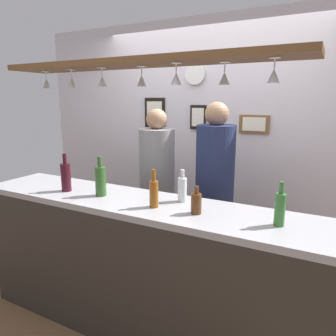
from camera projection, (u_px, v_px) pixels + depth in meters
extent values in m
plane|color=brown|center=(163.00, 302.00, 2.77)|extent=(8.00, 8.00, 0.00)
cube|color=silver|center=(210.00, 142.00, 3.45)|extent=(4.40, 0.06, 2.60)
cube|color=#99999E|center=(139.00, 204.00, 2.25)|extent=(2.70, 0.55, 0.04)
cube|color=#2D2823|center=(120.00, 287.00, 2.14)|extent=(2.65, 0.04, 1.00)
cube|color=brown|center=(140.00, 62.00, 2.08)|extent=(2.20, 0.36, 0.04)
cylinder|color=silver|center=(46.00, 72.00, 2.50)|extent=(0.06, 0.06, 0.00)
cylinder|color=silver|center=(46.00, 75.00, 2.51)|extent=(0.01, 0.01, 0.06)
cone|color=silver|center=(47.00, 84.00, 2.52)|extent=(0.07, 0.07, 0.08)
cylinder|color=silver|center=(71.00, 70.00, 2.33)|extent=(0.06, 0.06, 0.00)
cylinder|color=silver|center=(71.00, 73.00, 2.33)|extent=(0.01, 0.01, 0.06)
cone|color=silver|center=(72.00, 82.00, 2.35)|extent=(0.07, 0.07, 0.08)
cylinder|color=silver|center=(102.00, 68.00, 2.20)|extent=(0.06, 0.06, 0.00)
cylinder|color=silver|center=(102.00, 72.00, 2.20)|extent=(0.01, 0.01, 0.06)
cone|color=silver|center=(102.00, 82.00, 2.22)|extent=(0.07, 0.07, 0.08)
cylinder|color=silver|center=(141.00, 66.00, 2.10)|extent=(0.06, 0.06, 0.00)
cylinder|color=silver|center=(141.00, 71.00, 2.11)|extent=(0.01, 0.01, 0.06)
cone|color=silver|center=(141.00, 81.00, 2.12)|extent=(0.07, 0.07, 0.08)
cylinder|color=silver|center=(176.00, 63.00, 1.90)|extent=(0.06, 0.06, 0.00)
cylinder|color=silver|center=(176.00, 68.00, 1.90)|extent=(0.01, 0.01, 0.06)
cone|color=silver|center=(176.00, 79.00, 1.92)|extent=(0.07, 0.07, 0.08)
cylinder|color=silver|center=(225.00, 62.00, 1.86)|extent=(0.06, 0.06, 0.00)
cylinder|color=silver|center=(225.00, 67.00, 1.87)|extent=(0.01, 0.01, 0.06)
cone|color=silver|center=(224.00, 78.00, 1.88)|extent=(0.07, 0.07, 0.08)
cylinder|color=silver|center=(275.00, 58.00, 1.66)|extent=(0.06, 0.06, 0.00)
cylinder|color=silver|center=(275.00, 63.00, 1.67)|extent=(0.01, 0.01, 0.06)
cone|color=silver|center=(274.00, 76.00, 1.68)|extent=(0.07, 0.07, 0.08)
cube|color=#2D334C|center=(158.00, 236.00, 3.18)|extent=(0.17, 0.18, 0.79)
cylinder|color=gray|center=(157.00, 165.00, 3.02)|extent=(0.34, 0.34, 0.69)
sphere|color=#9E7556|center=(157.00, 119.00, 2.93)|extent=(0.20, 0.20, 0.20)
cube|color=#2D334C|center=(212.00, 247.00, 2.91)|extent=(0.17, 0.18, 0.82)
cylinder|color=navy|center=(215.00, 166.00, 2.75)|extent=(0.34, 0.34, 0.72)
sphere|color=#9E7556|center=(217.00, 114.00, 2.65)|extent=(0.20, 0.20, 0.20)
cylinder|color=#380F19|center=(66.00, 177.00, 2.46)|extent=(0.08, 0.08, 0.22)
cylinder|color=#380F19|center=(65.00, 159.00, 2.43)|extent=(0.03, 0.03, 0.08)
cylinder|color=brown|center=(154.00, 194.00, 2.10)|extent=(0.06, 0.06, 0.18)
cylinder|color=brown|center=(154.00, 175.00, 2.07)|extent=(0.03, 0.03, 0.08)
cylinder|color=silver|center=(182.00, 190.00, 2.21)|extent=(0.06, 0.06, 0.17)
cylinder|color=silver|center=(182.00, 174.00, 2.19)|extent=(0.03, 0.03, 0.06)
cylinder|color=#512D14|center=(196.00, 204.00, 1.98)|extent=(0.07, 0.07, 0.13)
cylinder|color=#512D14|center=(197.00, 190.00, 1.96)|extent=(0.03, 0.03, 0.05)
cylinder|color=#336B2D|center=(280.00, 210.00, 1.79)|extent=(0.06, 0.06, 0.19)
cylinder|color=#336B2D|center=(282.00, 188.00, 1.76)|extent=(0.03, 0.03, 0.07)
cylinder|color=#2D5623|center=(101.00, 181.00, 2.34)|extent=(0.08, 0.08, 0.22)
cylinder|color=#2D5623|center=(100.00, 162.00, 2.31)|extent=(0.03, 0.03, 0.08)
cube|color=black|center=(198.00, 117.00, 3.41)|extent=(0.18, 0.02, 0.26)
cube|color=white|center=(198.00, 117.00, 3.40)|extent=(0.14, 0.01, 0.20)
cube|color=brown|center=(254.00, 124.00, 3.15)|extent=(0.30, 0.02, 0.18)
cube|color=white|center=(254.00, 124.00, 3.14)|extent=(0.23, 0.01, 0.14)
cube|color=black|center=(155.00, 113.00, 3.65)|extent=(0.26, 0.02, 0.34)
cube|color=white|center=(154.00, 113.00, 3.64)|extent=(0.20, 0.01, 0.26)
cylinder|color=white|center=(195.00, 74.00, 3.33)|extent=(0.22, 0.03, 0.22)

